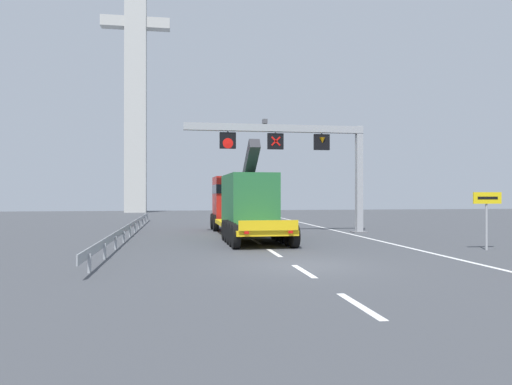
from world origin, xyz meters
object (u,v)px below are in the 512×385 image
Objects in this scene: exit_sign_yellow at (487,207)px; bridge_pylon_distant at (136,57)px; overhead_lane_gantry at (300,146)px; heavy_haul_truck_yellow at (242,202)px.

bridge_pylon_distant is (-19.08, 46.71, 18.88)m from exit_sign_yellow.
exit_sign_yellow is at bearing -59.46° from overhead_lane_gantry.
heavy_haul_truck_yellow is 0.35× the size of bridge_pylon_distant.
overhead_lane_gantry is at bearing 120.54° from exit_sign_yellow.
overhead_lane_gantry is 41.89m from bridge_pylon_distant.
heavy_haul_truck_yellow is (-3.71, -0.45, -3.48)m from overhead_lane_gantry.
bridge_pylon_distant reaches higher than heavy_haul_truck_yellow.
overhead_lane_gantry reaches higher than exit_sign_yellow.
exit_sign_yellow is (5.91, -10.02, -3.56)m from overhead_lane_gantry.
heavy_haul_truck_yellow is 13.57m from exit_sign_yellow.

